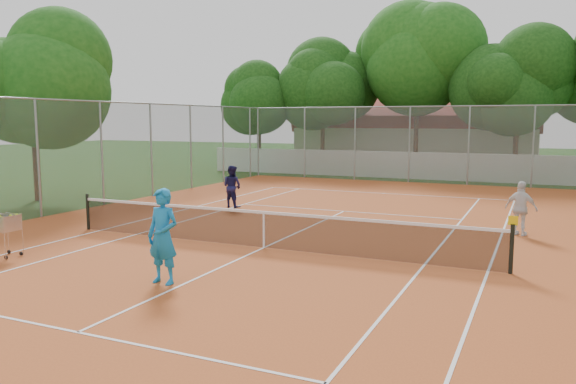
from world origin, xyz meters
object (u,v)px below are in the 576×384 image
at_px(player_far_right, 521,208).
at_px(ball_hopper, 6,234).
at_px(tennis_net, 264,229).
at_px(player_near, 163,236).
at_px(clubhouse, 418,135).
at_px(player_far_left, 232,186).

distance_m(player_far_right, ball_hopper, 13.65).
height_order(tennis_net, player_far_right, player_far_right).
xyz_separation_m(tennis_net, ball_hopper, (-5.19, -3.44, 0.07)).
relative_size(tennis_net, player_near, 6.15).
distance_m(clubhouse, player_far_right, 25.85).
xyz_separation_m(clubhouse, player_far_right, (7.96, -24.56, -1.40)).
bearing_deg(clubhouse, player_far_left, -95.28).
bearing_deg(ball_hopper, clubhouse, 81.94).
bearing_deg(ball_hopper, tennis_net, 31.08).
distance_m(player_far_left, player_far_right, 10.18).
distance_m(tennis_net, clubhouse, 29.12).
relative_size(clubhouse, player_far_right, 10.53).
distance_m(clubhouse, player_far_left, 23.57).
relative_size(tennis_net, player_far_right, 7.63).
relative_size(clubhouse, player_far_left, 10.34).
distance_m(tennis_net, player_far_left, 6.96).
bearing_deg(clubhouse, tennis_net, -86.05).
bearing_deg(player_far_right, player_near, 71.11).
xyz_separation_m(player_near, player_far_left, (-3.75, 9.22, -0.17)).
bearing_deg(player_far_right, ball_hopper, 54.57).
bearing_deg(clubhouse, player_far_right, -72.05).
relative_size(tennis_net, player_far_left, 7.49).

